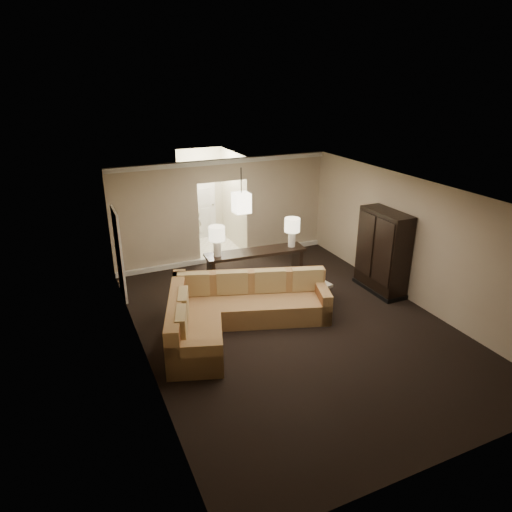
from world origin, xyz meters
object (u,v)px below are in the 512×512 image
sectional_sofa (234,311)px  person (191,213)px  armoire (382,254)px  drink_table (303,284)px  coffee_table (299,290)px  console_table (256,266)px

sectional_sofa → person: size_ratio=2.05×
sectional_sofa → armoire: armoire is taller
sectional_sofa → armoire: size_ratio=1.97×
person → drink_table: bearing=104.7°
armoire → sectional_sofa: bearing=-176.8°
coffee_table → drink_table: 0.17m
console_table → person: size_ratio=1.30×
drink_table → person: bearing=105.0°
sectional_sofa → armoire: 3.89m
sectional_sofa → person: (0.70, 5.21, 0.56)m
console_table → drink_table: console_table is taller
sectional_sofa → console_table: sectional_sofa is taller
person → coffee_table: bearing=103.6°
coffee_table → drink_table: (0.10, -0.02, 0.14)m
sectional_sofa → drink_table: 2.03m
sectional_sofa → console_table: bearing=71.6°
console_table → drink_table: 1.28m
coffee_table → drink_table: drink_table is taller
console_table → drink_table: size_ratio=4.85×
console_table → armoire: bearing=-23.2°
coffee_table → armoire: (2.00, -0.38, 0.72)m
console_table → person: (-0.51, 3.60, 0.39)m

